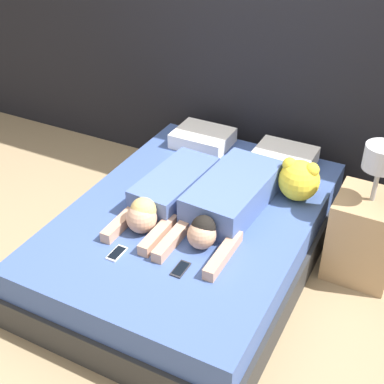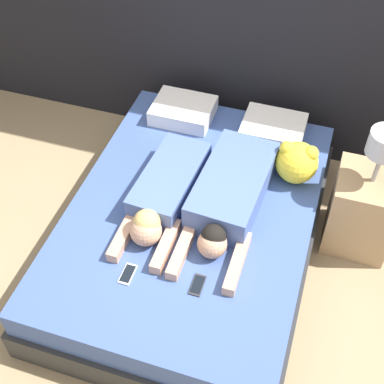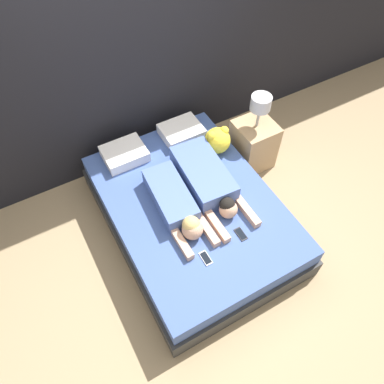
# 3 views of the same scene
# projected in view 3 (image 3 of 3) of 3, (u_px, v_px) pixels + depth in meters

# --- Properties ---
(ground_plane) EXTENTS (12.00, 12.00, 0.00)m
(ground_plane) POSITION_uv_depth(u_px,v_px,m) (192.00, 225.00, 4.00)
(ground_plane) COLOR #9E8460
(wall_back) EXTENTS (12.00, 0.06, 2.60)m
(wall_back) POSITION_uv_depth(u_px,v_px,m) (129.00, 58.00, 3.61)
(wall_back) COLOR black
(wall_back) RESTS_ON ground_plane
(bed) EXTENTS (1.58, 2.18, 0.44)m
(bed) POSITION_uv_depth(u_px,v_px,m) (192.00, 214.00, 3.83)
(bed) COLOR #2D2D2D
(bed) RESTS_ON ground_plane
(pillow_head_left) EXTENTS (0.44, 0.36, 0.12)m
(pillow_head_left) POSITION_uv_depth(u_px,v_px,m) (124.00, 154.00, 3.95)
(pillow_head_left) COLOR white
(pillow_head_left) RESTS_ON bed
(pillow_head_right) EXTENTS (0.44, 0.36, 0.12)m
(pillow_head_right) POSITION_uv_depth(u_px,v_px,m) (181.00, 131.00, 4.15)
(pillow_head_right) COLOR white
(pillow_head_right) RESTS_ON bed
(person_left) EXTENTS (0.36, 1.00, 0.22)m
(person_left) POSITION_uv_depth(u_px,v_px,m) (176.00, 205.00, 3.51)
(person_left) COLOR #4C66A5
(person_left) RESTS_ON bed
(person_right) EXTENTS (0.44, 1.12, 0.22)m
(person_right) POSITION_uv_depth(u_px,v_px,m) (207.00, 180.00, 3.68)
(person_right) COLOR #4C66A5
(person_right) RESTS_ON bed
(cell_phone_left) EXTENTS (0.07, 0.14, 0.01)m
(cell_phone_left) POSITION_uv_depth(u_px,v_px,m) (206.00, 258.00, 3.28)
(cell_phone_left) COLOR silver
(cell_phone_left) RESTS_ON bed
(cell_phone_right) EXTENTS (0.07, 0.14, 0.01)m
(cell_phone_right) POSITION_uv_depth(u_px,v_px,m) (241.00, 234.00, 3.42)
(cell_phone_right) COLOR #2D2D33
(cell_phone_right) RESTS_ON bed
(plush_toy) EXTENTS (0.28, 0.28, 0.29)m
(plush_toy) POSITION_uv_depth(u_px,v_px,m) (217.00, 140.00, 3.95)
(plush_toy) COLOR yellow
(plush_toy) RESTS_ON bed
(nightstand) EXTENTS (0.42, 0.42, 0.98)m
(nightstand) POSITION_uv_depth(u_px,v_px,m) (254.00, 142.00, 4.28)
(nightstand) COLOR tan
(nightstand) RESTS_ON ground_plane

